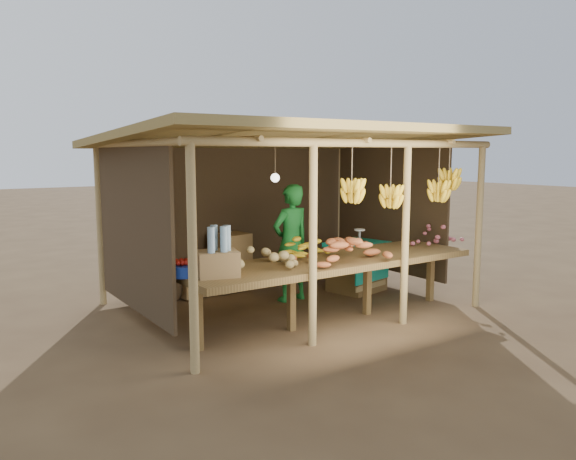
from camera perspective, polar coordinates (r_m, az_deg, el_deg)
ground at (r=7.85m, az=0.00°, el=-7.62°), size 60.00×60.00×0.00m
stall_structure at (r=7.58m, az=0.77°, el=6.50°), size 4.70×3.50×2.43m
counter at (r=6.93m, az=4.44°, el=-3.44°), size 3.90×1.05×0.80m
potato_heap at (r=6.28m, az=-3.86°, el=-2.32°), size 1.22×0.95×0.37m
sweet_potato_heap at (r=6.73m, az=5.38°, el=-1.69°), size 1.11×0.69×0.36m
onion_heap at (r=8.19m, az=14.94°, el=-0.24°), size 0.86×0.63×0.35m
banana_pile at (r=7.04m, az=1.89°, el=-1.30°), size 0.68×0.55×0.35m
tomato_basin at (r=6.05m, az=-10.61°, el=-3.92°), size 0.34×0.34×0.18m
bottle_box at (r=5.95m, az=-7.19°, el=-2.73°), size 0.50×0.44×0.54m
vendor at (r=7.92m, az=0.30°, el=-1.32°), size 0.63×0.44×1.66m
tarp_crate at (r=8.62m, az=7.01°, el=-3.52°), size 0.95×0.86×0.98m
carton_stack at (r=8.51m, az=-7.05°, el=-3.83°), size 1.18×0.50×0.86m
burlap_sacks at (r=8.31m, az=-10.78°, el=-4.98°), size 0.87×0.45×0.61m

